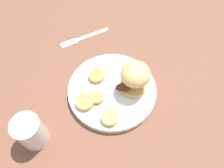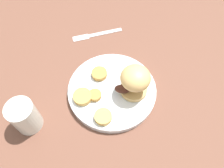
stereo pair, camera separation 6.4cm
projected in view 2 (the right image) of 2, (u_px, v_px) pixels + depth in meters
ground_plane at (112, 92)px, 0.69m from camera, size 4.00×4.00×0.00m
dinner_plate at (112, 90)px, 0.67m from camera, size 0.27×0.27×0.02m
sandwich at (135, 80)px, 0.62m from camera, size 0.09×0.10×0.10m
potato_round_0 at (95, 95)px, 0.65m from camera, size 0.04×0.04×0.01m
potato_round_1 at (102, 116)px, 0.61m from camera, size 0.05×0.05×0.02m
potato_round_2 at (99, 74)px, 0.69m from camera, size 0.05×0.05×0.01m
potato_round_3 at (82, 97)px, 0.64m from camera, size 0.06×0.06×0.02m
fork at (97, 34)px, 0.81m from camera, size 0.11×0.17×0.00m
drinking_glass at (25, 116)px, 0.59m from camera, size 0.07×0.07×0.10m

